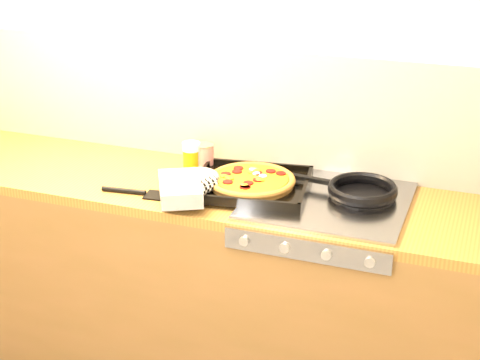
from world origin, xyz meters
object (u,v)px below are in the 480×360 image
at_px(pizza_on_tray, 232,183).
at_px(tomato_can, 204,157).
at_px(frying_pan, 361,191).
at_px(juice_glass, 191,157).

relative_size(pizza_on_tray, tomato_can, 5.17).
height_order(frying_pan, tomato_can, tomato_can).
distance_m(frying_pan, juice_glass, 0.73).
bearing_deg(tomato_can, pizza_on_tray, -44.21).
xyz_separation_m(frying_pan, tomato_can, (-0.68, 0.08, 0.02)).
xyz_separation_m(pizza_on_tray, tomato_can, (-0.20, 0.19, 0.01)).
relative_size(frying_pan, juice_glass, 3.63).
xyz_separation_m(tomato_can, juice_glass, (-0.05, -0.03, 0.01)).
relative_size(pizza_on_tray, frying_pan, 1.30).
distance_m(pizza_on_tray, frying_pan, 0.50).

